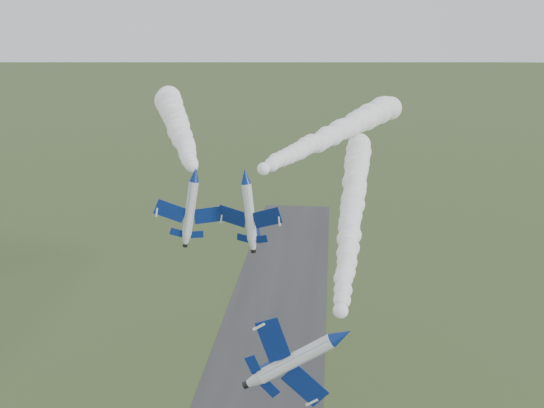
{
  "coord_description": "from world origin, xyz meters",
  "views": [
    {
      "loc": [
        12.0,
        -57.71,
        67.11
      ],
      "look_at": [
        4.58,
        16.92,
        44.25
      ],
      "focal_mm": 40.0,
      "sensor_mm": 36.0,
      "label": 1
    }
  ],
  "objects": [
    {
      "name": "smoke_trail_jet_lead",
      "position": [
        15.91,
        41.07,
        37.65
      ],
      "size": [
        5.13,
        75.37,
        5.08
      ],
      "primitive_type": null,
      "rotation": [
        0.0,
        0.0,
        0.0
      ],
      "color": "white"
    },
    {
      "name": "jet_pair_right",
      "position": [
        0.77,
        19.13,
        47.3
      ],
      "size": [
        9.71,
        11.2,
        2.93
      ],
      "rotation": [
        0.0,
        -0.11,
        -0.39
      ],
      "color": "white"
    },
    {
      "name": "jet_lead",
      "position": [
        13.69,
        -0.17,
        35.12
      ],
      "size": [
        6.29,
        13.67,
        9.58
      ],
      "rotation": [
        0.0,
        1.0,
        0.0
      ],
      "color": "white"
    },
    {
      "name": "smoke_trail_jet_pair_left",
      "position": [
        -15.71,
        48.4,
        48.96
      ],
      "size": [
        21.39,
        55.4,
        5.4
      ],
      "primitive_type": null,
      "rotation": [
        0.0,
        0.0,
        0.29
      ],
      "color": "white"
    },
    {
      "name": "jet_pair_left",
      "position": [
        -6.03,
        19.51,
        47.28
      ],
      "size": [
        9.47,
        11.17,
        3.09
      ],
      "rotation": [
        0.0,
        0.17,
        0.29
      ],
      "color": "white"
    },
    {
      "name": "smoke_trail_jet_pair_right",
      "position": [
        13.17,
        46.38,
        48.64
      ],
      "size": [
        25.1,
        52.04,
        4.82
      ],
      "primitive_type": null,
      "rotation": [
        0.0,
        0.0,
        -0.39
      ],
      "color": "white"
    }
  ]
}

